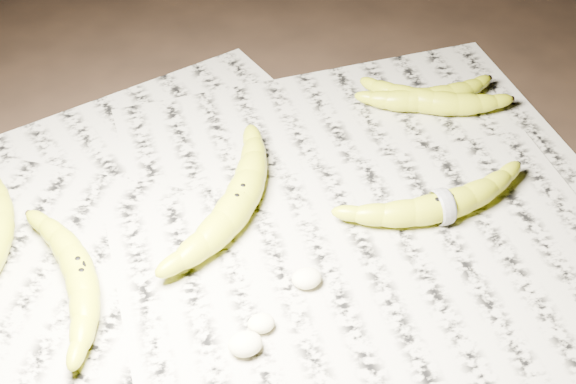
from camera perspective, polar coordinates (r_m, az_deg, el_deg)
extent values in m
plane|color=black|center=(0.92, -0.45, -3.25)|extent=(3.00, 3.00, 0.00)
cube|color=#A9A591|center=(0.92, -2.89, -3.05)|extent=(0.90, 0.70, 0.01)
torus|color=white|center=(0.94, 10.90, -0.87)|extent=(0.01, 0.05, 0.04)
ellipsoid|color=beige|center=(0.80, -3.07, -10.57)|extent=(0.03, 0.03, 0.02)
ellipsoid|color=beige|center=(0.82, -1.93, -9.15)|extent=(0.03, 0.02, 0.02)
ellipsoid|color=beige|center=(0.86, 1.34, -5.98)|extent=(0.03, 0.03, 0.02)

